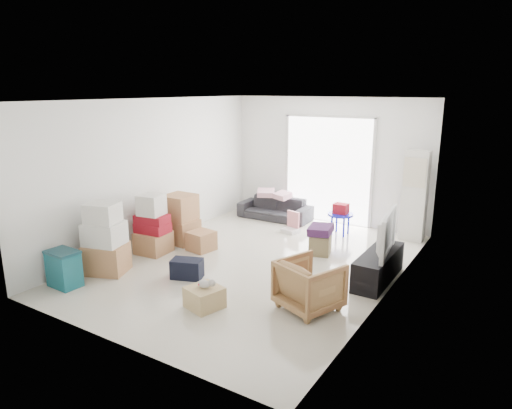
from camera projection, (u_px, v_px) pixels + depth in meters
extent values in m
cube|color=beige|center=(255.00, 269.00, 7.78)|extent=(4.50, 6.00, 0.24)
cube|color=white|center=(255.00, 92.00, 7.05)|extent=(4.50, 6.00, 0.24)
cube|color=white|center=(330.00, 160.00, 9.98)|extent=(4.50, 0.24, 2.70)
cube|color=white|center=(100.00, 236.00, 4.85)|extent=(4.50, 0.24, 2.70)
cube|color=white|center=(149.00, 171.00, 8.63)|extent=(0.24, 6.00, 2.70)
cube|color=white|center=(402.00, 204.00, 6.20)|extent=(0.24, 6.00, 2.70)
cube|color=white|center=(328.00, 170.00, 9.92)|extent=(2.00, 0.01, 2.30)
cube|color=silver|center=(287.00, 166.00, 10.42)|extent=(0.06, 0.04, 2.30)
cube|color=silver|center=(372.00, 174.00, 9.40)|extent=(0.06, 0.04, 2.30)
cube|color=silver|center=(330.00, 116.00, 9.62)|extent=(2.10, 0.04, 0.06)
cube|color=beige|center=(415.00, 196.00, 8.72)|extent=(0.45, 0.30, 1.75)
cube|color=black|center=(378.00, 266.00, 6.97)|extent=(0.41, 1.36, 0.45)
imported|color=black|center=(380.00, 248.00, 6.90)|extent=(0.78, 1.19, 0.15)
imported|color=#2B2B30|center=(275.00, 205.00, 10.26)|extent=(1.66, 0.53, 0.64)
cube|color=#F6B4C9|center=(266.00, 187.00, 10.30)|extent=(0.50, 0.46, 0.12)
cube|color=#F6B4C9|center=(283.00, 189.00, 10.05)|extent=(0.43, 0.39, 0.12)
imported|color=#AD834D|center=(310.00, 283.00, 6.04)|extent=(0.93, 0.90, 0.75)
cube|color=#125561|center=(65.00, 278.00, 6.80)|extent=(0.48, 0.34, 0.26)
cube|color=#125561|center=(63.00, 262.00, 6.73)|extent=(0.48, 0.34, 0.26)
cube|color=#0C333D|center=(62.00, 252.00, 6.69)|extent=(0.49, 0.36, 0.04)
cube|color=#AF774F|center=(106.00, 258.00, 7.29)|extent=(0.77, 0.72, 0.47)
cube|color=white|center=(104.00, 233.00, 7.19)|extent=(0.67, 0.60, 0.36)
cube|color=white|center=(102.00, 213.00, 7.11)|extent=(0.57, 0.54, 0.31)
cube|color=#AF774F|center=(153.00, 242.00, 8.17)|extent=(0.56, 0.56, 0.38)
cube|color=maroon|center=(153.00, 228.00, 8.10)|extent=(0.60, 0.43, 0.17)
cube|color=maroon|center=(152.00, 219.00, 8.06)|extent=(0.60, 0.44, 0.15)
cube|color=white|center=(151.00, 205.00, 8.00)|extent=(0.45, 0.44, 0.36)
cube|color=#AF774F|center=(181.00, 231.00, 8.72)|extent=(0.66, 0.56, 0.45)
cube|color=#AF774F|center=(180.00, 207.00, 8.61)|extent=(0.54, 0.54, 0.48)
cube|color=#AF774F|center=(201.00, 241.00, 8.30)|extent=(0.48, 0.48, 0.35)
cube|color=black|center=(187.00, 269.00, 7.09)|extent=(0.54, 0.43, 0.30)
cube|color=olive|center=(320.00, 245.00, 8.09)|extent=(0.43, 0.43, 0.35)
cube|color=#3F1D4A|center=(321.00, 232.00, 8.03)|extent=(0.44, 0.44, 0.14)
cylinder|color=#161CC9|center=(341.00, 214.00, 9.12)|extent=(0.51, 0.51, 0.04)
cylinder|color=#161CC9|center=(348.00, 224.00, 9.22)|extent=(0.04, 0.04, 0.40)
cylinder|color=#161CC9|center=(337.00, 222.00, 9.35)|extent=(0.04, 0.04, 0.40)
cylinder|color=#161CC9|center=(332.00, 225.00, 9.14)|extent=(0.04, 0.04, 0.40)
cylinder|color=#161CC9|center=(344.00, 228.00, 9.01)|extent=(0.04, 0.04, 0.40)
cube|color=maroon|center=(341.00, 209.00, 9.10)|extent=(0.28, 0.22, 0.20)
cube|color=silver|center=(290.00, 231.00, 9.35)|extent=(0.36, 0.33, 0.08)
cube|color=pink|center=(293.00, 219.00, 9.39)|extent=(0.30, 0.10, 0.34)
cube|color=tan|center=(204.00, 297.00, 6.14)|extent=(0.53, 0.53, 0.29)
ellipsoid|color=#B2ADA8|center=(204.00, 284.00, 6.09)|extent=(0.19, 0.13, 0.10)
cube|color=red|center=(204.00, 284.00, 6.09)|extent=(0.15, 0.13, 0.03)
sphere|color=#B2ADA8|center=(212.00, 283.00, 6.05)|extent=(0.10, 0.10, 0.10)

